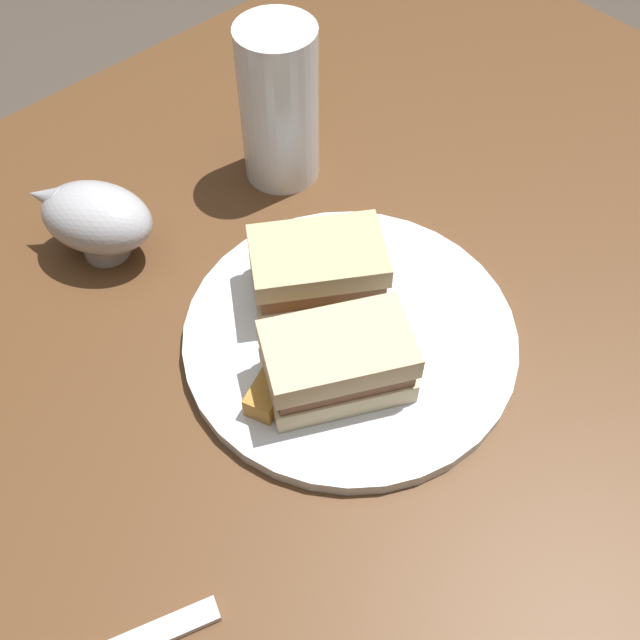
{
  "coord_description": "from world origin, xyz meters",
  "views": [
    {
      "loc": [
        0.23,
        0.29,
        1.28
      ],
      "look_at": [
        -0.02,
        0.02,
        0.79
      ],
      "focal_mm": 41.52,
      "sensor_mm": 36.0,
      "label": 1
    }
  ],
  "objects_px": {
    "plate": "(350,336)",
    "sandwich_half_right": "(338,362)",
    "pint_glass": "(280,115)",
    "sandwich_half_left": "(318,270)",
    "gravy_boat": "(96,218)"
  },
  "relations": [
    {
      "from": "plate",
      "to": "sandwich_half_right",
      "type": "bearing_deg",
      "value": 33.8
    },
    {
      "from": "sandwich_half_right",
      "to": "gravy_boat",
      "type": "height_order",
      "value": "gravy_boat"
    },
    {
      "from": "sandwich_half_left",
      "to": "sandwich_half_right",
      "type": "xyz_separation_m",
      "value": [
        0.05,
        0.08,
        0.0
      ]
    },
    {
      "from": "plate",
      "to": "sandwich_half_left",
      "type": "xyz_separation_m",
      "value": [
        -0.01,
        -0.05,
        0.04
      ]
    },
    {
      "from": "pint_glass",
      "to": "gravy_boat",
      "type": "height_order",
      "value": "pint_glass"
    },
    {
      "from": "gravy_boat",
      "to": "plate",
      "type": "bearing_deg",
      "value": 112.64
    },
    {
      "from": "plate",
      "to": "sandwich_half_left",
      "type": "relative_size",
      "value": 2.14
    },
    {
      "from": "sandwich_half_left",
      "to": "gravy_boat",
      "type": "xyz_separation_m",
      "value": [
        0.11,
        -0.18,
        0.0
      ]
    },
    {
      "from": "plate",
      "to": "gravy_boat",
      "type": "xyz_separation_m",
      "value": [
        0.1,
        -0.23,
        0.04
      ]
    },
    {
      "from": "sandwich_half_right",
      "to": "gravy_boat",
      "type": "relative_size",
      "value": 1.05
    },
    {
      "from": "plate",
      "to": "sandwich_half_left",
      "type": "height_order",
      "value": "sandwich_half_left"
    },
    {
      "from": "plate",
      "to": "gravy_boat",
      "type": "bearing_deg",
      "value": -67.36
    },
    {
      "from": "sandwich_half_left",
      "to": "plate",
      "type": "bearing_deg",
      "value": 79.39
    },
    {
      "from": "pint_glass",
      "to": "sandwich_half_left",
      "type": "bearing_deg",
      "value": 59.35
    },
    {
      "from": "plate",
      "to": "pint_glass",
      "type": "bearing_deg",
      "value": -116.15
    }
  ]
}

